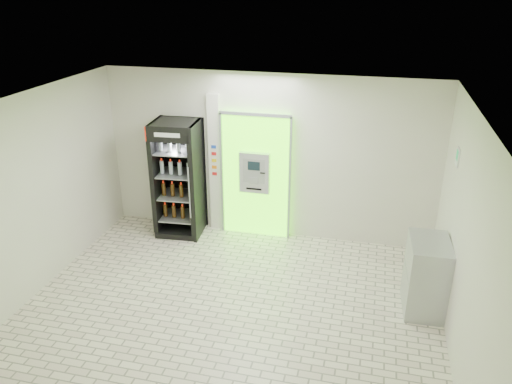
% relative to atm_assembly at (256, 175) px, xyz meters
% --- Properties ---
extents(ground, '(6.00, 6.00, 0.00)m').
position_rel_atm_assembly_xyz_m(ground, '(0.20, -2.41, -1.17)').
color(ground, beige).
rests_on(ground, ground).
extents(room_shell, '(6.00, 6.00, 6.00)m').
position_rel_atm_assembly_xyz_m(room_shell, '(0.20, -2.41, 0.67)').
color(room_shell, silver).
rests_on(room_shell, ground).
extents(atm_assembly, '(1.30, 0.24, 2.33)m').
position_rel_atm_assembly_xyz_m(atm_assembly, '(0.00, 0.00, 0.00)').
color(atm_assembly, '#4EEA0C').
rests_on(atm_assembly, ground).
extents(pillar, '(0.22, 0.11, 2.60)m').
position_rel_atm_assembly_xyz_m(pillar, '(-0.78, 0.04, 0.13)').
color(pillar, silver).
rests_on(pillar, ground).
extents(beverage_cooler, '(0.86, 0.80, 2.15)m').
position_rel_atm_assembly_xyz_m(beverage_cooler, '(-1.39, -0.27, -0.14)').
color(beverage_cooler, black).
rests_on(beverage_cooler, ground).
extents(steel_cabinet, '(0.58, 0.84, 1.09)m').
position_rel_atm_assembly_xyz_m(steel_cabinet, '(2.92, -1.72, -0.62)').
color(steel_cabinet, '#A8AAAF').
rests_on(steel_cabinet, ground).
extents(exit_sign, '(0.02, 0.22, 0.26)m').
position_rel_atm_assembly_xyz_m(exit_sign, '(3.19, -1.01, 0.95)').
color(exit_sign, white).
rests_on(exit_sign, room_shell).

